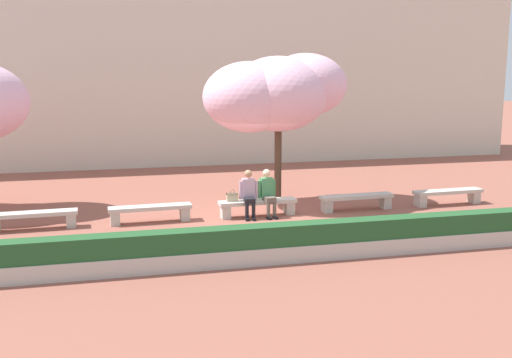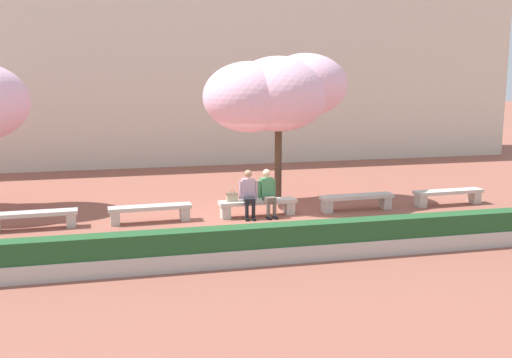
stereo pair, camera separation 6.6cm
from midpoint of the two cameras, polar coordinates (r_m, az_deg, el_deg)
ground_plane at (r=16.50m, az=0.05°, el=-3.54°), size 100.00×100.00×0.00m
building_facade at (r=26.72m, az=-5.62°, el=9.83°), size 28.00×4.00×7.43m
stone_bench_west_end at (r=16.10m, az=-20.57°, el=-3.43°), size 2.17×0.50×0.45m
stone_bench_near_west at (r=16.00m, az=-10.15°, el=-3.00°), size 2.17×0.50×0.45m
stone_bench_center at (r=16.42m, az=0.05°, el=-2.48°), size 2.17×0.50×0.45m
stone_bench_near_east at (r=17.34m, az=9.45°, el=-1.93°), size 2.17×0.50×0.45m
stone_bench_east_end at (r=18.66m, az=17.71°, el=-1.41°), size 2.17×0.50×0.45m
person_seated_left at (r=16.23m, az=-0.82°, el=-1.25°), size 0.51×0.71×1.29m
person_seated_right at (r=16.36m, az=1.00°, el=-1.16°), size 0.51×0.70×1.29m
handbag at (r=16.24m, az=-2.40°, el=-1.68°), size 0.30×0.15×0.34m
cherry_tree_main at (r=17.65m, az=1.80°, el=8.22°), size 4.35×3.09×4.45m
planter_hedge_foreground at (r=12.76m, az=4.28°, el=-5.99°), size 18.80×0.50×0.80m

